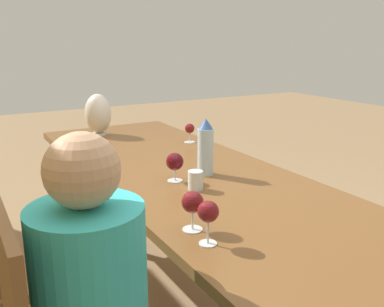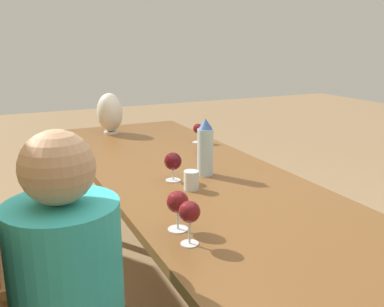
# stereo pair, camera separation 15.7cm
# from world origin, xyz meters

# --- Properties ---
(dining_table) EXTENTS (2.84, 0.88, 0.76)m
(dining_table) POSITION_xyz_m (0.00, 0.00, 0.69)
(dining_table) COLOR brown
(dining_table) RESTS_ON ground_plane
(water_bottle) EXTENTS (0.08, 0.08, 0.27)m
(water_bottle) POSITION_xyz_m (0.06, -0.05, 0.89)
(water_bottle) COLOR silver
(water_bottle) RESTS_ON dining_table
(water_tumbler) EXTENTS (0.07, 0.07, 0.08)m
(water_tumbler) POSITION_xyz_m (-0.09, 0.10, 0.80)
(water_tumbler) COLOR silver
(water_tumbler) RESTS_ON dining_table
(vase) EXTENTS (0.17, 0.17, 0.28)m
(vase) POSITION_xyz_m (1.16, 0.12, 0.91)
(vase) COLOR silver
(vase) RESTS_ON dining_table
(wine_glass_1) EXTENTS (0.07, 0.07, 0.12)m
(wine_glass_1) POSITION_xyz_m (0.67, -0.30, 0.84)
(wine_glass_1) COLOR silver
(wine_glass_1) RESTS_ON dining_table
(wine_glass_2) EXTENTS (0.07, 0.07, 0.15)m
(wine_glass_2) POSITION_xyz_m (-0.55, 0.32, 0.87)
(wine_glass_2) COLOR silver
(wine_glass_2) RESTS_ON dining_table
(wine_glass_3) EXTENTS (0.08, 0.08, 0.13)m
(wine_glass_3) POSITION_xyz_m (0.05, 0.12, 0.85)
(wine_glass_3) COLOR silver
(wine_glass_3) RESTS_ON dining_table
(wine_glass_4) EXTENTS (0.08, 0.08, 0.14)m
(wine_glass_4) POSITION_xyz_m (-0.44, 0.31, 0.86)
(wine_glass_4) COLOR silver
(wine_glass_4) RESTS_ON dining_table
(chair_far) EXTENTS (0.44, 0.44, 0.97)m
(chair_far) POSITION_xyz_m (0.15, 0.78, 0.51)
(chair_far) COLOR brown
(chair_far) RESTS_ON ground_plane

